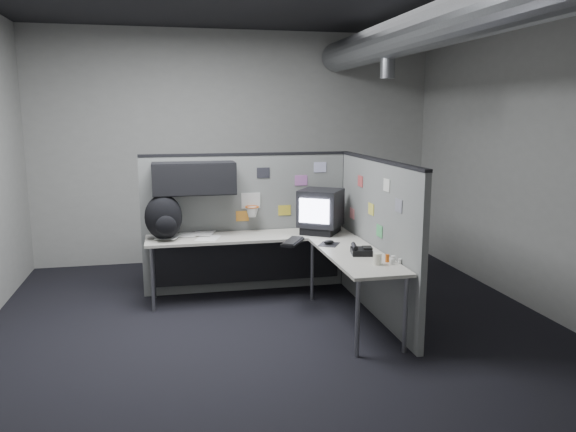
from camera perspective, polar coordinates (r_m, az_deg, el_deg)
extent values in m
cube|color=black|center=(5.61, -1.22, -11.41)|extent=(5.60, 5.60, 0.01)
cube|color=#9E9E99|center=(7.99, -5.13, 6.95)|extent=(5.60, 0.01, 3.20)
cube|color=#9E9E99|center=(2.56, 10.74, -0.67)|extent=(5.60, 0.01, 3.20)
cube|color=#9E9E99|center=(6.38, 24.39, 5.18)|extent=(0.01, 5.60, 3.20)
cylinder|color=slate|center=(5.69, 13.36, 17.92)|extent=(0.40, 5.49, 0.40)
cylinder|color=slate|center=(6.40, 10.09, 14.93)|extent=(0.16, 0.16, 0.30)
cube|color=slate|center=(6.60, -4.12, -0.78)|extent=(2.43, 0.06, 1.60)
cube|color=black|center=(6.49, -4.22, 6.29)|extent=(2.43, 0.07, 0.03)
cube|color=black|center=(6.87, 5.72, -0.37)|extent=(0.07, 0.07, 1.60)
cube|color=black|center=(6.26, -9.52, 3.81)|extent=(0.90, 0.35, 0.35)
cube|color=black|center=(6.09, -9.44, 3.62)|extent=(0.90, 0.02, 0.33)
cube|color=silver|center=(6.52, -3.80, 1.58)|extent=(0.22, 0.02, 0.18)
torus|color=#D85914|center=(6.44, -3.68, 0.93)|extent=(0.16, 0.16, 0.01)
cone|color=white|center=(6.45, -3.67, 0.40)|extent=(0.14, 0.14, 0.11)
cube|color=#337FCC|center=(6.47, -11.71, 0.77)|extent=(0.15, 0.01, 0.12)
cube|color=#26262D|center=(6.51, -2.53, 4.41)|extent=(0.15, 0.01, 0.12)
cube|color=gold|center=(6.61, -0.36, 0.59)|extent=(0.15, 0.01, 0.12)
cube|color=#B266B2|center=(6.61, 1.33, 3.64)|extent=(0.15, 0.01, 0.12)
cube|color=silver|center=(6.65, 3.27, 4.97)|extent=(0.15, 0.01, 0.12)
cube|color=orange|center=(6.54, -4.65, -0.01)|extent=(0.15, 0.01, 0.12)
cube|color=slate|center=(5.86, 8.96, -2.32)|extent=(0.06, 2.23, 1.60)
cube|color=black|center=(5.74, 9.20, 5.64)|extent=(0.07, 2.23, 0.03)
cube|color=#CC4C4C|center=(6.16, 7.35, 3.53)|extent=(0.01, 0.15, 0.12)
cube|color=#E5D84C|center=(5.87, 8.43, 0.69)|extent=(0.01, 0.15, 0.12)
cube|color=silver|center=(5.46, 9.99, 3.10)|extent=(0.01, 0.15, 0.12)
cube|color=#D87F7F|center=(6.45, 6.53, 0.27)|extent=(0.01, 0.15, 0.12)
cube|color=gray|center=(5.21, 11.17, 1.04)|extent=(0.01, 0.15, 0.12)
cube|color=#4CB266|center=(5.68, 9.27, -1.52)|extent=(0.01, 0.15, 0.12)
cube|color=beige|center=(6.31, -3.83, -2.10)|extent=(2.30, 0.56, 0.03)
cube|color=beige|center=(5.51, 6.91, -4.01)|extent=(0.56, 1.55, 0.03)
cube|color=black|center=(6.59, -4.08, -4.37)|extent=(2.18, 0.02, 0.55)
cylinder|color=gray|center=(6.13, -13.59, -6.29)|extent=(0.04, 0.04, 0.70)
cylinder|color=gray|center=(6.55, -13.51, -5.19)|extent=(0.04, 0.04, 0.70)
cylinder|color=gray|center=(6.32, 2.46, -5.49)|extent=(0.04, 0.04, 0.70)
cylinder|color=gray|center=(4.92, 7.07, -10.28)|extent=(0.04, 0.04, 0.70)
cylinder|color=gray|center=(5.07, 11.84, -9.77)|extent=(0.04, 0.04, 0.70)
cube|color=black|center=(6.42, 3.32, -1.35)|extent=(0.53, 0.55, 0.08)
cube|color=black|center=(6.38, 3.35, 0.84)|extent=(0.61, 0.61, 0.42)
cube|color=silver|center=(6.16, 2.67, 0.50)|extent=(0.29, 0.20, 0.27)
cube|color=black|center=(5.91, 0.47, -2.66)|extent=(0.33, 0.43, 0.03)
cube|color=black|center=(5.90, 0.47, -2.49)|extent=(0.29, 0.40, 0.01)
cube|color=black|center=(5.87, 4.18, -2.89)|extent=(0.27, 0.29, 0.01)
ellipsoid|color=black|center=(5.86, 4.18, -2.65)|extent=(0.12, 0.10, 0.04)
cube|color=black|center=(5.50, 7.46, -3.59)|extent=(0.23, 0.24, 0.06)
cylinder|color=black|center=(5.49, 6.77, -3.06)|extent=(0.08, 0.20, 0.04)
cube|color=black|center=(5.49, 8.07, -3.21)|extent=(0.11, 0.13, 0.02)
cylinder|color=silver|center=(5.24, 10.60, -4.34)|extent=(0.05, 0.05, 0.06)
cylinder|color=silver|center=(5.18, 10.51, -4.58)|extent=(0.05, 0.05, 0.05)
cylinder|color=silver|center=(5.22, 11.29, -4.54)|extent=(0.04, 0.04, 0.04)
cylinder|color=#D85914|center=(5.25, 10.05, -4.24)|extent=(0.05, 0.05, 0.07)
cylinder|color=silver|center=(5.15, 9.07, -4.34)|extent=(0.09, 0.09, 0.10)
cube|color=white|center=(6.21, -8.13, -2.24)|extent=(0.32, 0.38, 0.00)
cube|color=white|center=(6.43, -10.12, -1.82)|extent=(0.32, 0.38, 0.00)
cube|color=white|center=(6.41, -12.71, -1.93)|extent=(0.32, 0.38, 0.00)
cube|color=white|center=(6.44, -8.59, -1.70)|extent=(0.32, 0.38, 0.00)
cube|color=white|center=(6.29, -12.03, -2.07)|extent=(0.32, 0.38, 0.00)
ellipsoid|color=black|center=(6.20, -12.53, -0.11)|extent=(0.45, 0.36, 0.49)
ellipsoid|color=black|center=(6.05, -12.28, -1.00)|extent=(0.24, 0.16, 0.22)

